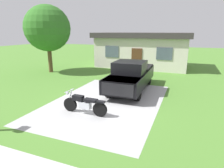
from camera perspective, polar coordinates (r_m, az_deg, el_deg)
The scene contains 6 objects.
ground_plane at distance 10.42m, azimuth -1.46°, elevation -5.19°, with size 80.00×80.00×0.00m, color #4D802F.
driveway_pad at distance 10.42m, azimuth -1.46°, elevation -5.18°, with size 5.51×8.20×0.01m, color #AAAAAA.
motorcycle at distance 8.87m, azimuth -8.23°, elevation -5.85°, with size 2.21×0.70×1.09m.
pickup_truck at distance 12.31m, azimuth 5.79°, elevation 2.60°, with size 2.15×5.68×1.90m.
shade_tree at distance 18.42m, azimuth -18.54°, elevation 15.30°, with size 3.98×3.98×5.88m.
neighbor_house at distance 20.92m, azimuth 9.11°, elevation 10.07°, with size 9.60×5.60×3.50m.
Camera 1 is at (3.84, -8.97, 3.66)m, focal length 30.93 mm.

